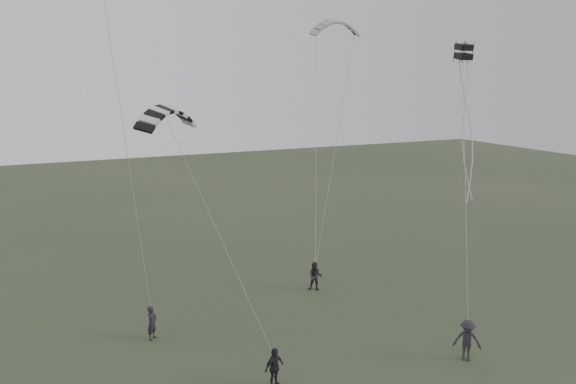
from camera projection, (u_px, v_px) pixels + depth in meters
name	position (u px, v px, depth m)	size (l,w,h in m)	color
ground	(322.00, 370.00, 24.56)	(140.00, 140.00, 0.00)	#303D27
flyer_left	(152.00, 323.00, 27.27)	(0.62, 0.40, 1.69)	black
flyer_right	(315.00, 276.00, 33.53)	(0.85, 0.66, 1.74)	#232328
flyer_center	(274.00, 368.00, 23.06)	(1.00, 0.42, 1.71)	black
flyer_far	(467.00, 340.00, 25.23)	(1.24, 0.71, 1.91)	#232328
kite_pale_large	(336.00, 21.00, 37.37)	(3.42, 0.77, 1.45)	#9FA2A4
kite_striped	(167.00, 109.00, 23.61)	(3.27, 0.82, 1.26)	black
kite_box	(464.00, 52.00, 27.57)	(0.68, 0.68, 0.73)	black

